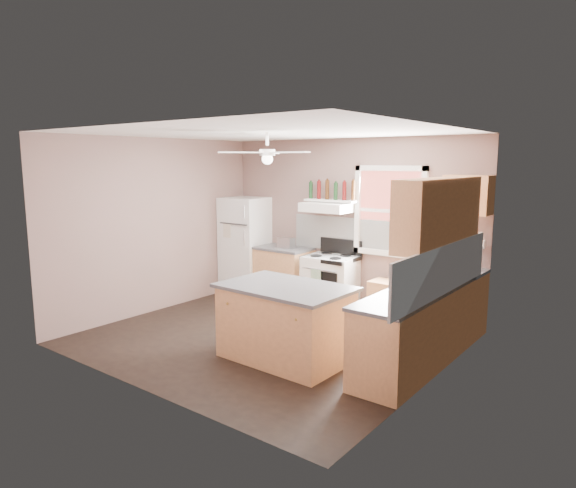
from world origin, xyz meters
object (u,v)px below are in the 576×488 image
Objects in this scene: refrigerator at (246,245)px; toaster at (286,243)px; cart at (390,303)px; island at (285,324)px; stove at (331,283)px.

toaster is (0.92, -0.01, 0.14)m from refrigerator.
cart is 2.11m from island.
refrigerator reaches higher than island.
refrigerator is 3.00× the size of cart.
stove and island have the same top height.
refrigerator is at bearing 174.55° from stove.
cart is at bearing -6.37° from stove.
cart is at bearing -4.30° from refrigerator.
stove is at bearing 1.87° from toaster.
cart is (1.04, -0.01, -0.15)m from stove.
toaster reaches higher than island.
stove is 0.60× the size of island.
stove is 1.51× the size of cart.
cart is at bearing 0.93° from toaster.
island is (0.71, -2.10, 0.00)m from stove.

